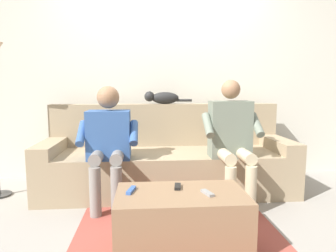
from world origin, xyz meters
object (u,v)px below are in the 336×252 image
object	(u,v)px
remote_black	(178,187)
cat_on_backrest	(162,98)
coffee_table	(181,220)
remote_blue	(131,190)
person_left_seated	(232,136)
remote_gray	(207,193)
couch	(167,162)
person_right_seated	(108,138)

from	to	relation	value
remote_black	cat_on_backrest	bearing A→B (deg)	-171.30
coffee_table	remote_blue	size ratio (longest dim) A/B	6.27
cat_on_backrest	remote_blue	size ratio (longest dim) A/B	3.88
person_left_seated	remote_gray	bearing A→B (deg)	64.05
person_left_seated	remote_black	distance (m)	0.94
cat_on_backrest	remote_black	world-z (taller)	cat_on_backrest
coffee_table	person_left_seated	bearing A→B (deg)	-126.24
remote_black	couch	bearing A→B (deg)	-172.91
person_left_seated	cat_on_backrest	world-z (taller)	person_left_seated
couch	cat_on_backrest	distance (m)	0.74
cat_on_backrest	remote_black	distance (m)	1.53
remote_black	remote_gray	bearing A→B (deg)	59.70
remote_blue	remote_black	bearing A→B (deg)	113.31
couch	person_right_seated	world-z (taller)	person_right_seated
cat_on_backrest	remote_black	size ratio (longest dim) A/B	4.85
person_right_seated	person_left_seated	bearing A→B (deg)	177.63
person_left_seated	remote_black	world-z (taller)	person_left_seated
couch	person_right_seated	size ratio (longest dim) A/B	2.33
remote_gray	couch	bearing A→B (deg)	169.41
couch	coffee_table	distance (m)	1.23
couch	person_right_seated	xyz separation A→B (m)	(0.58, 0.39, 0.34)
person_right_seated	remote_blue	bearing A→B (deg)	106.78
remote_blue	remote_black	xyz separation A→B (m)	(-0.33, -0.05, -0.00)
person_left_seated	remote_gray	size ratio (longest dim) A/B	9.63
couch	remote_black	distance (m)	1.14
couch	remote_gray	size ratio (longest dim) A/B	21.32
person_right_seated	remote_gray	distance (m)	1.18
coffee_table	remote_black	world-z (taller)	remote_black
remote_gray	cat_on_backrest	bearing A→B (deg)	169.33
coffee_table	remote_gray	distance (m)	0.27
couch	coffee_table	size ratio (longest dim) A/B	2.94
couch	person_left_seated	distance (m)	0.81
remote_blue	remote_gray	bearing A→B (deg)	94.08
person_left_seated	cat_on_backrest	distance (m)	1.01
cat_on_backrest	remote_gray	size ratio (longest dim) A/B	4.49
coffee_table	remote_gray	size ratio (longest dim) A/B	7.24
couch	remote_gray	bearing A→B (deg)	97.64
coffee_table	cat_on_backrest	bearing A→B (deg)	-88.62
couch	remote_black	xyz separation A→B (m)	(0.01, 1.13, 0.10)
coffee_table	person_right_seated	bearing A→B (deg)	-55.35
person_right_seated	remote_black	bearing A→B (deg)	127.39
person_left_seated	couch	bearing A→B (deg)	-37.38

